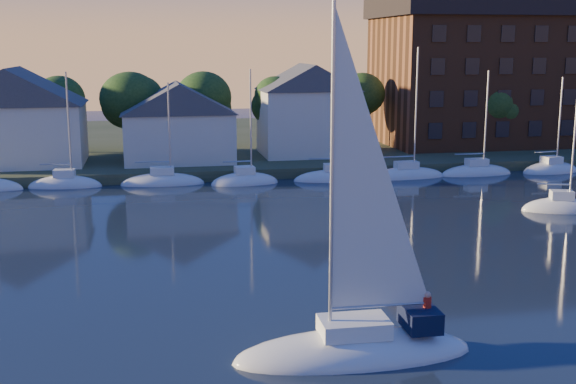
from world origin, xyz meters
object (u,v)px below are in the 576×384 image
object	(u,v)px
hero_sailboat	(357,341)
drifting_sailboat_right	(561,210)
clubhouse_west	(15,115)
clubhouse_east	(307,109)
clubhouse_centre	(178,121)
condo_block	(504,70)

from	to	relation	value
hero_sailboat	drifting_sailboat_right	size ratio (longest dim) A/B	1.58
clubhouse_west	clubhouse_east	world-z (taller)	clubhouse_east
clubhouse_east	clubhouse_centre	bearing A→B (deg)	-171.87
clubhouse_west	hero_sailboat	size ratio (longest dim) A/B	0.87
clubhouse_west	drifting_sailboat_right	distance (m)	51.67
clubhouse_east	condo_block	distance (m)	26.94
clubhouse_centre	drifting_sailboat_right	bearing A→B (deg)	-41.08
clubhouse_centre	clubhouse_east	world-z (taller)	clubhouse_east
hero_sailboat	drifting_sailboat_right	bearing A→B (deg)	-134.49
hero_sailboat	clubhouse_centre	bearing A→B (deg)	-82.70
clubhouse_centre	clubhouse_east	size ratio (longest dim) A/B	1.10
clubhouse_west	clubhouse_east	distance (m)	30.02
condo_block	hero_sailboat	bearing A→B (deg)	-122.14
clubhouse_west	clubhouse_centre	distance (m)	16.05
clubhouse_centre	clubhouse_east	distance (m)	14.17
clubhouse_east	hero_sailboat	size ratio (longest dim) A/B	0.67
drifting_sailboat_right	clubhouse_west	bearing A→B (deg)	167.00
hero_sailboat	drifting_sailboat_right	xyz separation A→B (m)	(23.27, 22.77, -0.54)
clubhouse_centre	clubhouse_east	xyz separation A→B (m)	(14.00, 2.00, 0.87)
clubhouse_centre	hero_sailboat	xyz separation A→B (m)	(5.14, -47.53, -4.49)
clubhouse_east	drifting_sailboat_right	xyz separation A→B (m)	(14.41, -26.77, -5.90)
condo_block	drifting_sailboat_right	world-z (taller)	condo_block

